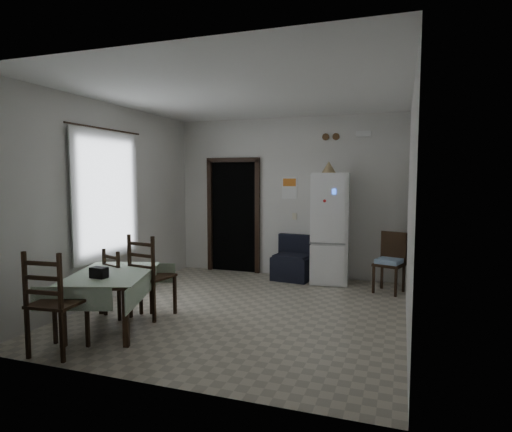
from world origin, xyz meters
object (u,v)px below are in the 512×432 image
Objects in this scene: dining_table at (112,301)px; navy_seat at (293,258)px; corner_chair at (389,263)px; dining_chair_far_left at (123,282)px; dining_chair_near_head at (57,301)px; dining_chair_far_right at (152,275)px; fridge at (331,228)px.

navy_seat is at bearing 46.75° from dining_table.
navy_seat is at bearing -174.07° from corner_chair.
dining_chair_far_left is (-1.63, -2.64, 0.05)m from navy_seat.
corner_chair is at bearing -5.20° from navy_seat.
dining_chair_near_head is (0.13, -1.25, 0.10)m from dining_chair_far_left.
corner_chair reaches higher than dining_table.
dining_chair_far_right is (-2.89, -2.18, 0.07)m from corner_chair.
dining_chair_far_left is at bearing -114.48° from navy_seat.
dining_chair_far_right is 1.00× the size of dining_chair_near_head.
dining_chair_far_right reaches higher than corner_chair.
fridge is 4.48m from dining_chair_near_head.
dining_chair_far_left is (-3.28, -2.28, -0.03)m from corner_chair.
dining_table is (-3.08, -2.75, -0.13)m from corner_chair.
dining_table is at bearing 81.20° from dining_chair_far_right.
dining_chair_far_right reaches higher than dining_table.
dining_chair_far_right is (-1.90, -2.55, -0.40)m from fridge.
dining_chair_near_head reaches higher than navy_seat.
dining_chair_near_head is at bearing -113.33° from corner_chair.
dining_chair_far_left is (-2.29, -2.64, -0.50)m from fridge.
fridge is at bearing 178.11° from corner_chair.
dining_table is at bearing -100.71° from dining_chair_near_head.
corner_chair is at bearing -137.44° from dining_chair_near_head.
dining_chair_far_right is at bearing -124.51° from corner_chair.
navy_seat is at bearing -105.88° from dining_chair_far_right.
fridge is 3.20m from dining_chair_far_right.
fridge reaches higher than navy_seat.
dining_chair_near_head is (-2.17, -3.90, -0.40)m from fridge.
dining_chair_far_left is at bearing 24.17° from dining_chair_far_right.
dining_table is 0.64m from dining_chair_far_right.
navy_seat is 2.84m from dining_chair_far_right.
dining_chair_far_right is at bearing -132.25° from fridge.
navy_seat is 3.11m from dining_chair_far_left.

